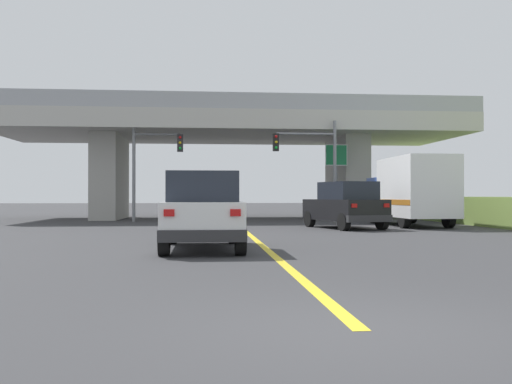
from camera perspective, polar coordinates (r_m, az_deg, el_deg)
ground at (r=36.13m, az=-2.54°, el=-2.64°), size 160.00×160.00×0.00m
overpass_bridge at (r=36.28m, az=-2.54°, el=5.24°), size 28.31×9.74×7.10m
lane_divider_stripe at (r=19.56m, az=-0.33°, el=-4.52°), size 0.20×27.20×0.01m
suv_lead at (r=15.16m, az=-5.32°, el=-1.89°), size 2.05×4.55×2.02m
suv_crossing at (r=25.18m, az=8.87°, el=-1.30°), size 3.07×4.70×2.02m
box_truck at (r=27.92m, az=15.17°, el=0.12°), size 2.33×6.70×3.19m
traffic_signal_nearside at (r=31.53m, az=5.74°, el=3.44°), size 3.51×0.36×5.54m
traffic_signal_farside at (r=31.98m, az=-10.45°, el=3.32°), size 2.76×0.36×5.56m
highway_sign at (r=33.54m, az=7.97°, el=2.79°), size 1.29×0.17×4.56m
semi_truck_distant at (r=54.92m, az=-6.53°, el=-0.24°), size 2.33×7.22×2.95m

